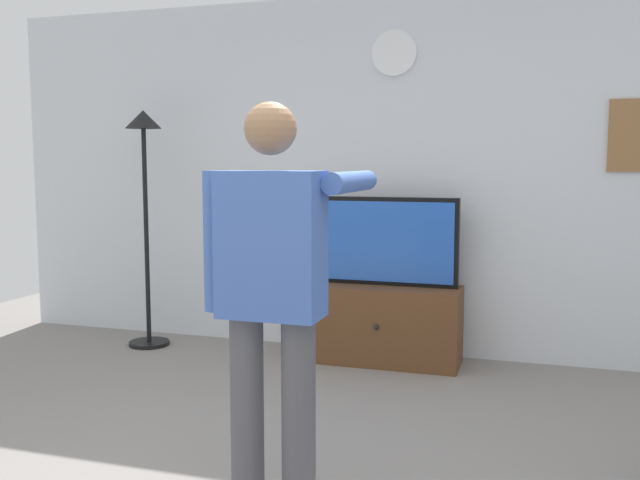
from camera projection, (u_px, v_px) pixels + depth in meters
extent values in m
cube|color=silver|center=(388.00, 176.00, 5.37)|extent=(6.40, 0.10, 2.70)
cube|color=brown|center=(383.00, 324.00, 5.15)|extent=(1.11, 0.41, 0.57)
sphere|color=black|center=(376.00, 327.00, 4.93)|extent=(0.04, 0.04, 0.04)
cube|color=black|center=(385.00, 241.00, 5.13)|extent=(1.06, 0.06, 0.64)
cube|color=blue|center=(384.00, 242.00, 5.09)|extent=(1.00, 0.01, 0.58)
cylinder|color=white|center=(394.00, 53.00, 5.20)|extent=(0.33, 0.03, 0.33)
cylinder|color=black|center=(149.00, 343.00, 5.65)|extent=(0.32, 0.32, 0.03)
cylinder|color=black|center=(146.00, 237.00, 5.56)|extent=(0.04, 0.04, 1.69)
cone|color=black|center=(143.00, 119.00, 5.46)|extent=(0.28, 0.28, 0.14)
cylinder|color=#4C4C51|center=(247.00, 414.00, 2.94)|extent=(0.14, 0.14, 0.84)
cylinder|color=#4C4C51|center=(299.00, 420.00, 2.87)|extent=(0.14, 0.14, 0.84)
cube|color=#3F60AD|center=(271.00, 245.00, 2.82)|extent=(0.41, 0.22, 0.59)
sphere|color=#8C6647|center=(270.00, 129.00, 2.77)|extent=(0.21, 0.21, 0.21)
cylinder|color=#3F60AD|center=(214.00, 241.00, 2.90)|extent=(0.09, 0.09, 0.58)
cylinder|color=#3F60AD|center=(351.00, 182.00, 3.00)|extent=(0.09, 0.58, 0.09)
cube|color=white|center=(369.00, 180.00, 3.30)|extent=(0.04, 0.12, 0.04)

